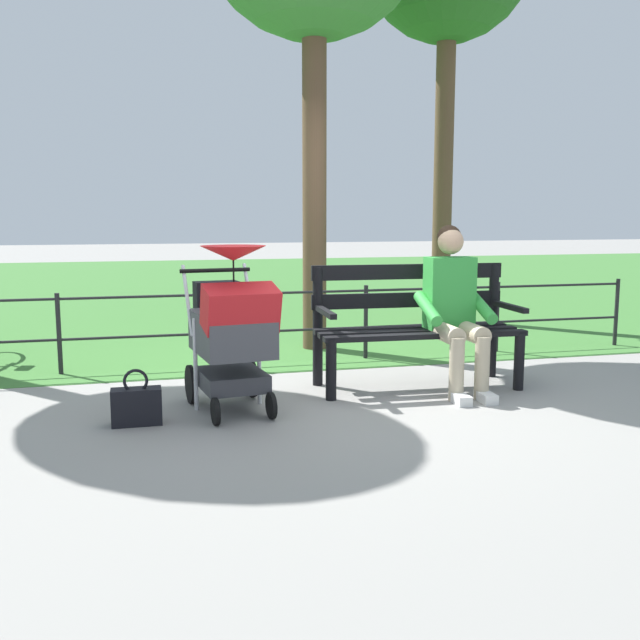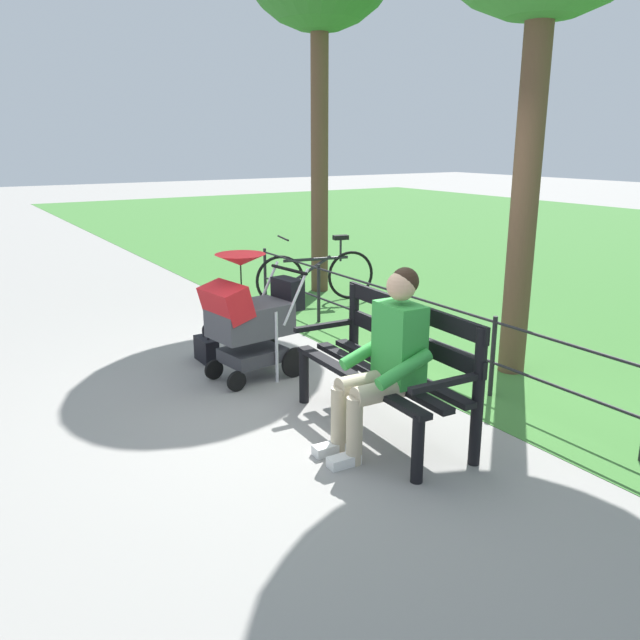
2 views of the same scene
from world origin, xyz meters
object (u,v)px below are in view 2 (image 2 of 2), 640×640
at_px(handbag, 206,349).
at_px(park_bench, 390,361).
at_px(person_on_bench, 386,356).
at_px(stroller, 249,315).
at_px(bicycle, 317,275).

bearing_deg(handbag, park_bench, -165.20).
xyz_separation_m(person_on_bench, handbag, (2.38, 0.34, -0.55)).
bearing_deg(handbag, stroller, -165.99).
xyz_separation_m(handbag, bicycle, (1.51, -2.20, 0.24)).
distance_m(stroller, bicycle, 2.98).
bearing_deg(stroller, park_bench, -164.87).
height_order(park_bench, bicycle, park_bench).
relative_size(stroller, bicycle, 0.70).
bearing_deg(bicycle, stroller, 136.61).
xyz_separation_m(park_bench, handbag, (2.15, 0.57, -0.40)).
distance_m(person_on_bench, stroller, 1.75).
bearing_deg(park_bench, person_on_bench, 136.43).
xyz_separation_m(person_on_bench, bicycle, (3.90, -1.86, -0.31)).
bearing_deg(handbag, person_on_bench, -171.77).
height_order(person_on_bench, stroller, person_on_bench).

